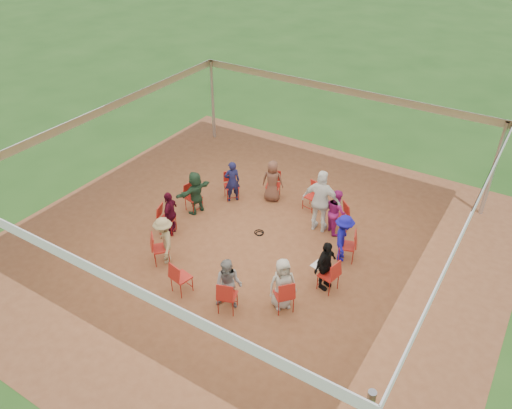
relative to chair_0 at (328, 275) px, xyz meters
The scene contains 28 objects.
ground 2.57m from the chair_0, 168.40° to the left, with size 80.00×80.00×0.00m, color #234D18.
dirt_patch 2.57m from the chair_0, 168.40° to the left, with size 13.00×13.00×0.00m, color brown.
tent 3.18m from the chair_0, 168.40° to the left, with size 10.33×10.33×3.00m.
chair_0 is the anchor object (origin of this frame).
chair_1 1.31m from the chair_0, 93.40° to the left, with size 0.42×0.44×0.90m, color #AE1E16, non-canonical shape.
chair_2 2.53m from the chair_0, 108.40° to the left, with size 0.42×0.44×0.90m, color #AE1E16, non-canonical shape.
chair_3 3.58m from the chair_0, 123.40° to the left, with size 0.42×0.44×0.90m, color #AE1E16, non-canonical shape.
chair_4 4.39m from the chair_0, 138.40° to the left, with size 0.42×0.44×0.90m, color #AE1E16, non-canonical shape.
chair_5 4.89m from the chair_0, 153.40° to the left, with size 0.42×0.44×0.90m, color #AE1E16, non-canonical shape.
chair_6 5.06m from the chair_0, 168.40° to the left, with size 0.42×0.44×0.90m, color #AE1E16, non-canonical shape.
chair_7 4.89m from the chair_0, behind, with size 0.42×0.44×0.90m, color #AE1E16, non-canonical shape.
chair_8 4.39m from the chair_0, 161.60° to the right, with size 0.42×0.44×0.90m, color #AE1E16, non-canonical shape.
chair_9 3.58m from the chair_0, 146.60° to the right, with size 0.42×0.44×0.90m, color #AE1E16, non-canonical shape.
chair_10 2.53m from the chair_0, 131.60° to the right, with size 0.42×0.44×0.90m, color #AE1E16, non-canonical shape.
chair_11 1.31m from the chair_0, 116.60° to the right, with size 0.42×0.44×0.90m, color #AE1E16, non-canonical shape.
person_seated_0 0.27m from the chair_0, 168.40° to the left, with size 0.80×0.41×1.36m, color black.
person_seated_1 1.31m from the chair_0, 98.58° to the left, with size 0.88×0.44×1.36m, color #131094.
person_seated_2 2.49m from the chair_0, 110.81° to the left, with size 0.66×0.38×1.36m, color #981A6D.
person_seated_3 4.29m from the chair_0, 139.21° to the left, with size 0.67×0.37×1.36m, color brown.
person_seated_4 4.78m from the chair_0, 153.77° to the left, with size 0.50×0.33×1.36m, color #15163E.
person_seated_5 4.95m from the chair_0, 168.40° to the left, with size 1.26×0.47×1.36m, color #24462E.
person_seated_6 4.78m from the chair_0, behind, with size 0.80×0.41×1.36m, color #45091C.
person_seated_7 4.29m from the chair_0, 162.40° to the right, with size 0.88×0.44×1.36m, color #9C8A5D.
person_seated_8 2.49m from the chair_0, 134.01° to the right, with size 0.66×0.38×1.36m, color gray.
person_seated_9 1.31m from the chair_0, 121.77° to the right, with size 0.67×0.37×1.36m, color #ABA698.
standing_person 2.55m from the chair_0, 120.75° to the left, with size 1.12×0.58×1.92m, color white.
cable_coil 2.88m from the chair_0, 158.21° to the left, with size 0.30×0.30×0.03m.
laptop 0.34m from the chair_0, 168.40° to the left, with size 0.34×0.39×0.24m.
Camera 1 is at (5.87, -9.23, 8.58)m, focal length 35.00 mm.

